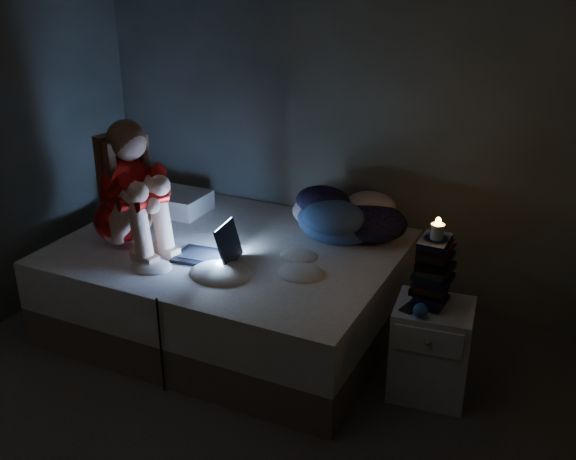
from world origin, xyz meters
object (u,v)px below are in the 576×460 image
Objects in this scene: bed at (231,285)px; nightstand at (431,350)px; woman at (118,182)px; laptop at (205,239)px; phone at (411,305)px; candle at (437,236)px.

nightstand is at bearing -6.25° from bed.
woman is 2.26× the size of laptop.
candle is at bearing 68.35° from phone.
laptop is at bearing -157.42° from phone.
woman reaches higher than bed.
woman is at bearing -175.61° from candle.
laptop is at bearing 19.83° from woman.
bed is at bearing -167.82° from phone.
woman reaches higher than nightstand.
laptop is at bearing -97.48° from bed.
laptop is at bearing -175.37° from candle.
candle is (1.35, 0.11, 0.24)m from laptop.
phone is at bearing -9.51° from bed.
laptop is 1.45m from nightstand.
bed is 3.78× the size of nightstand.
woman is 1.51× the size of nightstand.
phone is at bearing 17.81° from woman.
woman is 1.94m from candle.
laptop is 4.56× the size of candle.
woman is 5.90× the size of phone.
bed reaches higher than nightstand.
woman is at bearing 177.34° from laptop.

